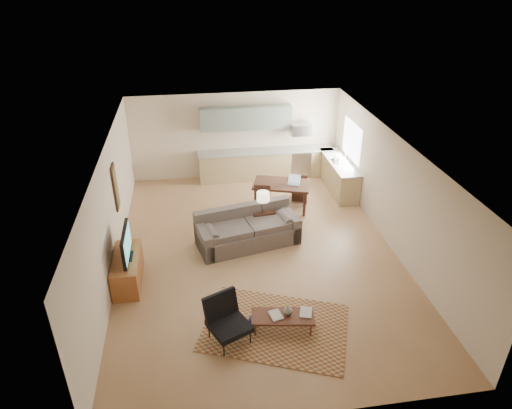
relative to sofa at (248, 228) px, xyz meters
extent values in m
plane|color=#A3764E|center=(0.18, -0.42, -0.45)|extent=(9.00, 9.00, 0.00)
plane|color=white|center=(0.18, -0.42, 2.25)|extent=(9.00, 9.00, 0.00)
plane|color=beige|center=(0.18, 4.08, 0.90)|extent=(6.50, 0.00, 6.50)
plane|color=beige|center=(0.18, -4.92, 0.90)|extent=(6.50, 0.00, 6.50)
plane|color=beige|center=(-3.07, -0.42, 0.90)|extent=(0.00, 9.00, 9.00)
plane|color=beige|center=(3.43, -0.42, 0.90)|extent=(0.00, 9.00, 9.00)
cube|color=#A5A8AD|center=(2.18, 3.76, 0.00)|extent=(0.62, 0.62, 0.90)
cube|color=#A5A8AD|center=(2.18, 3.78, 1.10)|extent=(0.62, 0.40, 0.35)
cube|color=gray|center=(0.48, 3.91, 1.50)|extent=(2.80, 0.34, 0.70)
cube|color=white|center=(3.41, 2.58, 1.10)|extent=(0.02, 1.40, 1.05)
cube|color=brown|center=(0.13, -2.97, -0.44)|extent=(3.18, 2.71, 0.02)
imported|color=maroon|center=(0.01, -3.06, -0.08)|extent=(0.34, 0.38, 0.03)
imported|color=navy|center=(0.59, -3.01, -0.08)|extent=(0.40, 0.44, 0.02)
imported|color=black|center=(0.35, -3.02, 0.00)|extent=(0.18, 0.18, 0.18)
imported|color=beige|center=(3.01, 2.71, 0.57)|extent=(0.09, 0.09, 0.19)
camera|label=1|loc=(-1.23, -9.39, 5.81)|focal=32.00mm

